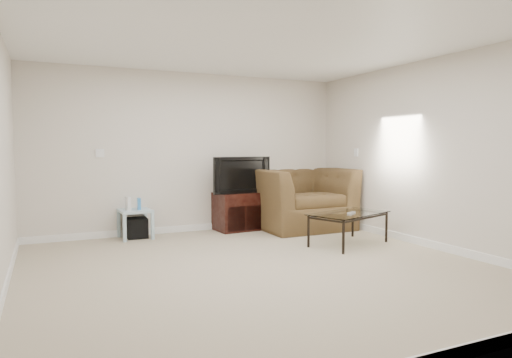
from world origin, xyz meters
name	(u,v)px	position (x,y,z in m)	size (l,w,h in m)	color
floor	(261,268)	(0.00, 0.00, 0.00)	(5.00, 5.00, 0.00)	tan
ceiling	(261,38)	(0.00, 0.00, 2.50)	(5.00, 5.00, 0.00)	white
wall_back	(193,153)	(0.00, 2.50, 1.25)	(5.00, 0.02, 2.50)	silver
wall_right	(432,154)	(2.50, 0.00, 1.25)	(0.02, 5.00, 2.50)	silver
plate_back	(100,153)	(-1.40, 2.49, 1.25)	(0.12, 0.02, 0.12)	white
plate_right_switch	(356,153)	(2.49, 1.60, 1.25)	(0.02, 0.09, 0.13)	white
plate_right_outlet	(367,213)	(2.49, 1.30, 0.30)	(0.02, 0.08, 0.12)	white
tv_stand	(238,211)	(0.69, 2.28, 0.30)	(0.73, 0.51, 0.61)	black
dvd_player	(239,199)	(0.69, 2.24, 0.51)	(0.38, 0.26, 0.05)	black
television	(239,175)	(0.69, 2.25, 0.90)	(0.93, 0.19, 0.58)	black
side_table	(135,224)	(-0.95, 2.28, 0.21)	(0.44, 0.44, 0.43)	silver
subwoofer	(137,228)	(-0.92, 2.30, 0.15)	(0.29, 0.29, 0.29)	black
game_console	(128,204)	(-1.06, 2.26, 0.52)	(0.04, 0.14, 0.20)	white
game_case	(139,204)	(-0.90, 2.27, 0.51)	(0.04, 0.12, 0.17)	#337FCC
recliner	(301,188)	(1.69, 2.02, 0.66)	(1.51, 0.98, 1.32)	#4F2D1C
coffee_table	(348,229)	(1.63, 0.61, 0.22)	(1.12, 0.64, 0.44)	black
remote	(351,213)	(1.62, 0.54, 0.45)	(0.18, 0.05, 0.02)	#B2B2B7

